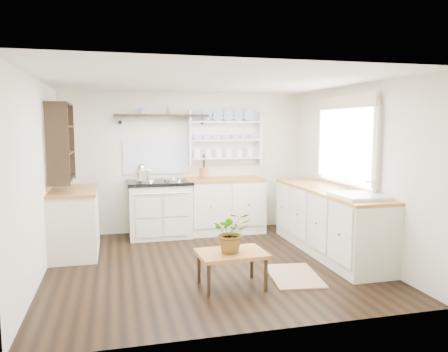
% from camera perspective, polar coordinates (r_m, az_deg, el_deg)
% --- Properties ---
extents(floor, '(4.00, 3.80, 0.01)m').
position_cam_1_polar(floor, '(5.70, -1.83, -11.42)').
color(floor, black).
rests_on(floor, ground).
extents(wall_back, '(4.00, 0.02, 2.30)m').
position_cam_1_polar(wall_back, '(7.31, -5.04, 1.79)').
color(wall_back, silver).
rests_on(wall_back, ground).
extents(wall_right, '(0.02, 3.80, 2.30)m').
position_cam_1_polar(wall_right, '(6.19, 16.54, 0.66)').
color(wall_right, silver).
rests_on(wall_right, ground).
extents(wall_left, '(0.02, 3.80, 2.30)m').
position_cam_1_polar(wall_left, '(5.40, -23.12, -0.45)').
color(wall_left, silver).
rests_on(wall_left, ground).
extents(ceiling, '(4.00, 3.80, 0.01)m').
position_cam_1_polar(ceiling, '(5.44, -1.93, 12.28)').
color(ceiling, white).
rests_on(ceiling, wall_back).
extents(window, '(0.08, 1.55, 1.22)m').
position_cam_1_polar(window, '(6.26, 15.57, 4.56)').
color(window, white).
rests_on(window, wall_right).
extents(aga_cooker, '(1.00, 0.69, 0.92)m').
position_cam_1_polar(aga_cooker, '(7.02, -8.37, -4.19)').
color(aga_cooker, beige).
rests_on(aga_cooker, floor).
extents(back_cabinets, '(1.27, 0.63, 0.90)m').
position_cam_1_polar(back_cabinets, '(7.23, 0.11, -3.76)').
color(back_cabinets, beige).
rests_on(back_cabinets, floor).
extents(right_cabinets, '(0.62, 2.43, 0.90)m').
position_cam_1_polar(right_cabinets, '(6.23, 13.48, -5.63)').
color(right_cabinets, beige).
rests_on(right_cabinets, floor).
extents(belfast_sink, '(0.55, 0.60, 0.45)m').
position_cam_1_polar(belfast_sink, '(5.53, 17.17, -3.71)').
color(belfast_sink, white).
rests_on(belfast_sink, right_cabinets).
extents(left_cabinets, '(0.62, 1.13, 0.90)m').
position_cam_1_polar(left_cabinets, '(6.35, -18.89, -5.58)').
color(left_cabinets, beige).
rests_on(left_cabinets, floor).
extents(plate_rack, '(1.20, 0.22, 0.90)m').
position_cam_1_polar(plate_rack, '(7.38, -0.01, 5.02)').
color(plate_rack, white).
rests_on(plate_rack, wall_back).
extents(high_shelf, '(1.50, 0.29, 0.16)m').
position_cam_1_polar(high_shelf, '(7.11, -8.15, 7.74)').
color(high_shelf, black).
rests_on(high_shelf, wall_back).
extents(left_shelving, '(0.28, 0.80, 1.05)m').
position_cam_1_polar(left_shelving, '(6.23, -20.55, 4.24)').
color(left_shelving, black).
rests_on(left_shelving, wall_left).
extents(kettle, '(0.20, 0.20, 0.24)m').
position_cam_1_polar(kettle, '(6.79, -10.70, 0.49)').
color(kettle, silver).
rests_on(kettle, aga_cooker).
extents(utensil_crock, '(0.14, 0.14, 0.16)m').
position_cam_1_polar(utensil_crock, '(7.15, -2.69, 0.43)').
color(utensil_crock, '#965A37').
rests_on(utensil_crock, back_cabinets).
extents(center_table, '(0.76, 0.56, 0.40)m').
position_cam_1_polar(center_table, '(4.83, 1.01, -10.40)').
color(center_table, brown).
rests_on(center_table, floor).
extents(potted_plant, '(0.44, 0.39, 0.45)m').
position_cam_1_polar(potted_plant, '(4.75, 1.01, -7.29)').
color(potted_plant, '#3F7233').
rests_on(potted_plant, center_table).
extents(floor_rug, '(0.66, 0.91, 0.02)m').
position_cam_1_polar(floor_rug, '(5.32, 9.11, -12.73)').
color(floor_rug, '#936D56').
rests_on(floor_rug, floor).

